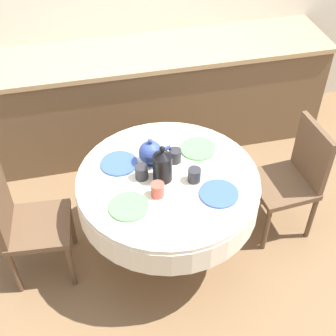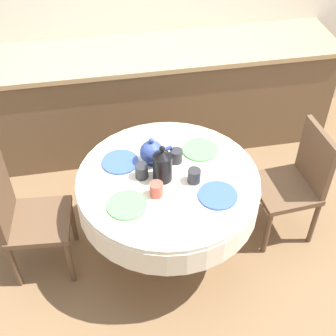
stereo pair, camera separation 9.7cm
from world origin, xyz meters
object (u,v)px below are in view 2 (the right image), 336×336
Objects in this scene: chair_left at (296,179)px; teapot at (152,152)px; chair_right at (25,215)px; coffee_carafe at (162,165)px.

teapot reaches higher than chair_left.
chair_left is 1.81m from chair_right.
coffee_carafe reaches higher than chair_left.
teapot is at bearing 104.03° from coffee_carafe.
coffee_carafe reaches higher than teapot.
chair_right is at bearing 174.93° from coffee_carafe.
chair_right is 0.90m from teapot.
chair_right is at bearing 85.29° from chair_left.
chair_left is 3.42× the size of coffee_carafe.
chair_left is 1.00× the size of chair_right.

